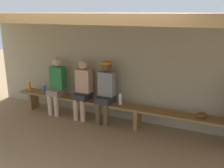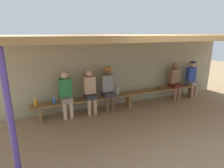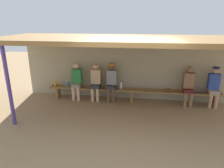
{
  "view_description": "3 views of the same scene",
  "coord_description": "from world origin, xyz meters",
  "px_view_note": "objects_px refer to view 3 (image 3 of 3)",
  "views": [
    {
      "loc": [
        1.58,
        -3.07,
        2.33
      ],
      "look_at": [
        -0.48,
        1.35,
        0.95
      ],
      "focal_mm": 40.74,
      "sensor_mm": 36.0,
      "label": 1
    },
    {
      "loc": [
        -2.71,
        -3.57,
        2.37
      ],
      "look_at": [
        -0.79,
        1.07,
        0.98
      ],
      "focal_mm": 29.61,
      "sensor_mm": 36.0,
      "label": 2
    },
    {
      "loc": [
        0.25,
        -5.04,
        2.77
      ],
      "look_at": [
        -0.68,
        1.31,
        0.71
      ],
      "focal_mm": 31.64,
      "sensor_mm": 36.0,
      "label": 3
    }
  ],
  "objects_px": {
    "support_post": "(9,87)",
    "water_bottle_orange": "(121,86)",
    "baseball_bat": "(201,92)",
    "baseball_glove_dark_brown": "(168,90)",
    "player_leftmost": "(77,80)",
    "player_near_post": "(111,81)",
    "water_bottle_green": "(55,83)",
    "player_with_sunglasses": "(189,84)",
    "water_bottle_clear": "(67,84)",
    "bench": "(132,91)",
    "player_in_red": "(96,81)",
    "player_shirtless_tan": "(214,85)"
  },
  "relations": [
    {
      "from": "water_bottle_clear",
      "to": "bench",
      "type": "bearing_deg",
      "value": 0.88
    },
    {
      "from": "player_shirtless_tan",
      "to": "water_bottle_orange",
      "type": "bearing_deg",
      "value": 179.96
    },
    {
      "from": "baseball_glove_dark_brown",
      "to": "baseball_bat",
      "type": "relative_size",
      "value": 0.29
    },
    {
      "from": "player_leftmost",
      "to": "player_near_post",
      "type": "xyz_separation_m",
      "value": [
        1.28,
        0.0,
        0.02
      ]
    },
    {
      "from": "support_post",
      "to": "water_bottle_clear",
      "type": "bearing_deg",
      "value": 68.54
    },
    {
      "from": "water_bottle_orange",
      "to": "player_leftmost",
      "type": "bearing_deg",
      "value": -179.91
    },
    {
      "from": "bench",
      "to": "water_bottle_orange",
      "type": "bearing_deg",
      "value": 179.19
    },
    {
      "from": "player_leftmost",
      "to": "water_bottle_green",
      "type": "relative_size",
      "value": 5.53
    },
    {
      "from": "bench",
      "to": "baseball_bat",
      "type": "bearing_deg",
      "value": -0.0
    },
    {
      "from": "water_bottle_green",
      "to": "player_leftmost",
      "type": "bearing_deg",
      "value": 1.63
    },
    {
      "from": "water_bottle_green",
      "to": "player_with_sunglasses",
      "type": "bearing_deg",
      "value": 0.28
    },
    {
      "from": "player_in_red",
      "to": "water_bottle_green",
      "type": "distance_m",
      "value": 1.54
    },
    {
      "from": "support_post",
      "to": "player_shirtless_tan",
      "type": "height_order",
      "value": "support_post"
    },
    {
      "from": "baseball_glove_dark_brown",
      "to": "baseball_bat",
      "type": "distance_m",
      "value": 1.08
    },
    {
      "from": "water_bottle_green",
      "to": "bench",
      "type": "bearing_deg",
      "value": 0.41
    },
    {
      "from": "support_post",
      "to": "baseball_bat",
      "type": "relative_size",
      "value": 2.61
    },
    {
      "from": "water_bottle_clear",
      "to": "player_in_red",
      "type": "bearing_deg",
      "value": 2.12
    },
    {
      "from": "player_shirtless_tan",
      "to": "baseball_bat",
      "type": "height_order",
      "value": "player_shirtless_tan"
    },
    {
      "from": "water_bottle_orange",
      "to": "water_bottle_clear",
      "type": "xyz_separation_m",
      "value": [
        -1.96,
        -0.04,
        -0.01
      ]
    },
    {
      "from": "player_near_post",
      "to": "baseball_glove_dark_brown",
      "type": "distance_m",
      "value": 1.98
    },
    {
      "from": "water_bottle_orange",
      "to": "water_bottle_clear",
      "type": "height_order",
      "value": "water_bottle_orange"
    },
    {
      "from": "player_leftmost",
      "to": "water_bottle_clear",
      "type": "bearing_deg",
      "value": -173.56
    },
    {
      "from": "player_with_sunglasses",
      "to": "player_near_post",
      "type": "bearing_deg",
      "value": 179.99
    },
    {
      "from": "water_bottle_green",
      "to": "baseball_bat",
      "type": "relative_size",
      "value": 0.29
    },
    {
      "from": "bench",
      "to": "water_bottle_orange",
      "type": "xyz_separation_m",
      "value": [
        -0.39,
        0.01,
        0.19
      ]
    },
    {
      "from": "bench",
      "to": "water_bottle_green",
      "type": "height_order",
      "value": "water_bottle_green"
    },
    {
      "from": "support_post",
      "to": "bench",
      "type": "height_order",
      "value": "support_post"
    },
    {
      "from": "player_with_sunglasses",
      "to": "player_near_post",
      "type": "height_order",
      "value": "player_near_post"
    },
    {
      "from": "player_near_post",
      "to": "bench",
      "type": "bearing_deg",
      "value": -0.28
    },
    {
      "from": "player_near_post",
      "to": "baseball_bat",
      "type": "xyz_separation_m",
      "value": [
        3.04,
        -0.0,
        -0.25
      ]
    },
    {
      "from": "support_post",
      "to": "player_shirtless_tan",
      "type": "xyz_separation_m",
      "value": [
        5.85,
        2.1,
        -0.35
      ]
    },
    {
      "from": "bench",
      "to": "baseball_glove_dark_brown",
      "type": "distance_m",
      "value": 1.24
    },
    {
      "from": "bench",
      "to": "player_leftmost",
      "type": "xyz_separation_m",
      "value": [
        -2.01,
        0.0,
        0.34
      ]
    },
    {
      "from": "support_post",
      "to": "water_bottle_orange",
      "type": "distance_m",
      "value": 3.52
    },
    {
      "from": "support_post",
      "to": "player_near_post",
      "type": "relative_size",
      "value": 1.64
    },
    {
      "from": "water_bottle_green",
      "to": "player_near_post",
      "type": "bearing_deg",
      "value": 0.65
    },
    {
      "from": "player_leftmost",
      "to": "bench",
      "type": "bearing_deg",
      "value": -0.09
    },
    {
      "from": "player_with_sunglasses",
      "to": "player_shirtless_tan",
      "type": "bearing_deg",
      "value": 0.04
    },
    {
      "from": "player_with_sunglasses",
      "to": "water_bottle_orange",
      "type": "distance_m",
      "value": 2.28
    },
    {
      "from": "support_post",
      "to": "bench",
      "type": "relative_size",
      "value": 0.37
    },
    {
      "from": "support_post",
      "to": "water_bottle_clear",
      "type": "relative_size",
      "value": 9.94
    },
    {
      "from": "bench",
      "to": "player_near_post",
      "type": "bearing_deg",
      "value": 179.72
    },
    {
      "from": "player_in_red",
      "to": "water_bottle_orange",
      "type": "distance_m",
      "value": 0.92
    },
    {
      "from": "player_with_sunglasses",
      "to": "water_bottle_green",
      "type": "xyz_separation_m",
      "value": [
        -4.72,
        -0.02,
        -0.15
      ]
    },
    {
      "from": "baseball_bat",
      "to": "baseball_glove_dark_brown",
      "type": "bearing_deg",
      "value": 165.96
    },
    {
      "from": "player_with_sunglasses",
      "to": "water_bottle_orange",
      "type": "xyz_separation_m",
      "value": [
        -2.28,
        0.0,
        -0.15
      ]
    },
    {
      "from": "player_near_post",
      "to": "player_shirtless_tan",
      "type": "xyz_separation_m",
      "value": [
        3.41,
        0.0,
        0.0
      ]
    },
    {
      "from": "player_in_red",
      "to": "water_bottle_orange",
      "type": "bearing_deg",
      "value": 0.16
    },
    {
      "from": "support_post",
      "to": "player_with_sunglasses",
      "type": "relative_size",
      "value": 1.65
    },
    {
      "from": "player_leftmost",
      "to": "player_near_post",
      "type": "relative_size",
      "value": 0.99
    }
  ]
}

